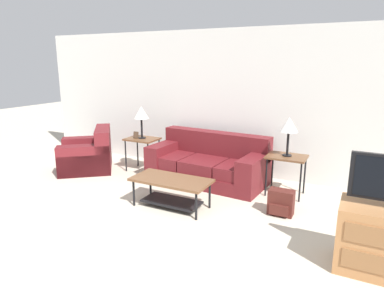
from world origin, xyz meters
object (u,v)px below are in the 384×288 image
couch (208,164)px  table_lamp_right (289,126)px  side_table_left (142,142)px  backpack (281,203)px  coffee_table (171,186)px  armchair (88,155)px  table_lamp_left (141,113)px  side_table_right (287,160)px

couch → table_lamp_right: (1.34, -0.04, 0.80)m
side_table_left → backpack: (2.80, -0.75, -0.39)m
coffee_table → table_lamp_right: table_lamp_right is taller
couch → coffee_table: (0.00, -1.25, 0.02)m
side_table_left → armchair: bearing=-156.1°
couch → backpack: couch is taller
table_lamp_left → backpack: (2.80, -0.75, -0.93)m
armchair → table_lamp_left: (0.96, 0.43, 0.81)m
table_lamp_right → table_lamp_left: bearing=180.0°
table_lamp_left → side_table_right: bearing=-0.0°
side_table_left → side_table_right: same height
armchair → table_lamp_right: size_ratio=2.26×
armchair → side_table_right: 3.69m
side_table_left → side_table_right: bearing=0.0°
couch → backpack: size_ratio=5.90×
side_table_left → table_lamp_right: 2.74m
table_lamp_left → coffee_table: bearing=-41.9°
side_table_left → table_lamp_left: (-0.00, 0.00, 0.54)m
couch → side_table_left: 1.37m
backpack → side_table_right: bearing=98.4°
couch → table_lamp_left: bearing=-178.3°
side_table_left → table_lamp_left: size_ratio=1.05×
table_lamp_left → armchair: bearing=-156.1°
armchair → table_lamp_right: bearing=6.7°
coffee_table → side_table_left: bearing=138.1°
side_table_left → side_table_right: 2.69m
side_table_left → couch: bearing=1.7°
couch → side_table_right: couch is taller
coffee_table → table_lamp_left: size_ratio=1.88×
armchair → side_table_right: size_ratio=2.15×
side_table_left → table_lamp_left: table_lamp_left is taller
side_table_left → table_lamp_right: size_ratio=1.05×
couch → table_lamp_right: 1.56m
side_table_right → backpack: side_table_right is taller
couch → side_table_right: (1.34, -0.04, 0.27)m
armchair → coffee_table: 2.44m
side_table_left → backpack: size_ratio=1.80×
armchair → coffee_table: armchair is taller
coffee_table → side_table_right: size_ratio=1.79×
coffee_table → backpack: bearing=17.7°
table_lamp_left → table_lamp_right: size_ratio=1.00×
armchair → side_table_left: bearing=23.9°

